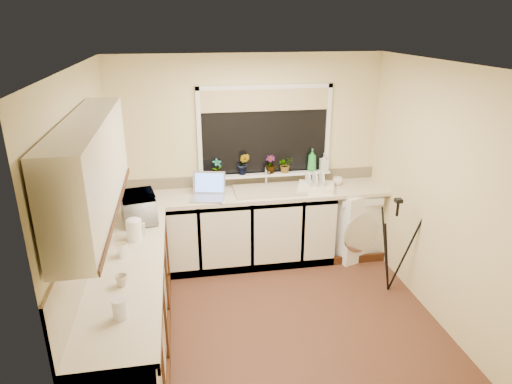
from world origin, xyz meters
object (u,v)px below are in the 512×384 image
object	(u,v)px
soap_bottle_green	(312,160)
soap_bottle_clear	(324,162)
plant_c	(270,164)
washing_machine	(351,221)
steel_jar	(123,250)
plant_d	(285,165)
kettle	(134,230)
microwave	(139,207)
plant_b	(243,164)
tripod	(393,246)
cup_left	(122,280)
plant_a	(217,168)
glass_jug	(120,309)
cup_back	(338,181)
laptop	(208,191)
dish_rack	(316,187)

from	to	relation	value
soap_bottle_green	soap_bottle_clear	size ratio (longest dim) A/B	1.29
plant_c	soap_bottle_green	size ratio (longest dim) A/B	0.79
washing_machine	steel_jar	bearing A→B (deg)	-173.15
plant_d	kettle	bearing A→B (deg)	-143.94
microwave	plant_b	bearing A→B (deg)	-66.36
tripod	washing_machine	bearing A→B (deg)	117.00
plant_b	microwave	bearing A→B (deg)	-145.84
tripod	cup_left	xyz separation A→B (m)	(-2.67, -0.89, 0.41)
plant_c	soap_bottle_green	bearing A→B (deg)	-0.57
plant_d	cup_left	size ratio (longest dim) A/B	2.09
plant_a	glass_jug	bearing A→B (deg)	-110.20
plant_d	soap_bottle_green	size ratio (longest dim) A/B	0.71
plant_c	cup_back	bearing A→B (deg)	-10.08
washing_machine	soap_bottle_green	world-z (taller)	soap_bottle_green
glass_jug	microwave	xyz separation A→B (m)	(0.03, 1.64, 0.06)
plant_d	soap_bottle_clear	xyz separation A→B (m)	(0.49, -0.00, 0.01)
glass_jug	washing_machine	bearing A→B (deg)	41.23
washing_machine	laptop	bearing A→B (deg)	162.17
glass_jug	cup_left	size ratio (longest dim) A/B	1.53
kettle	glass_jug	size ratio (longest dim) A/B	1.31
tripod	plant_d	world-z (taller)	plant_d
plant_b	dish_rack	bearing A→B (deg)	-17.87
steel_jar	cup_left	size ratio (longest dim) A/B	1.28
kettle	soap_bottle_green	xyz separation A→B (m)	(2.04, 1.24, 0.19)
soap_bottle_clear	cup_left	bearing A→B (deg)	-137.96
plant_d	soap_bottle_green	bearing A→B (deg)	0.02
soap_bottle_green	cup_back	size ratio (longest dim) A/B	2.34
soap_bottle_clear	plant_d	bearing A→B (deg)	179.48
plant_c	cup_left	distance (m)	2.56
tripod	glass_jug	distance (m)	2.98
dish_rack	glass_jug	xyz separation A→B (m)	(-2.03, -2.17, 0.04)
soap_bottle_green	laptop	bearing A→B (deg)	-167.58
dish_rack	steel_jar	world-z (taller)	steel_jar
laptop	kettle	distance (m)	1.21
washing_machine	soap_bottle_green	distance (m)	0.92
laptop	kettle	bearing A→B (deg)	-114.89
soap_bottle_green	cup_left	size ratio (longest dim) A/B	2.93
plant_b	washing_machine	bearing A→B (deg)	-9.01
washing_machine	cup_left	bearing A→B (deg)	-165.19
tripod	cup_left	bearing A→B (deg)	-140.91
steel_jar	cup_left	world-z (taller)	steel_jar
dish_rack	glass_jug	size ratio (longest dim) A/B	2.92
plant_a	soap_bottle_clear	distance (m)	1.31
laptop	soap_bottle_green	size ratio (longest dim) A/B	1.56
washing_machine	cup_back	world-z (taller)	cup_back
washing_machine	tripod	size ratio (longest dim) A/B	0.80
microwave	kettle	bearing A→B (deg)	167.43
plant_a	cup_left	distance (m)	2.22
dish_rack	plant_d	distance (m)	0.47
plant_b	cup_back	bearing A→B (deg)	-7.33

